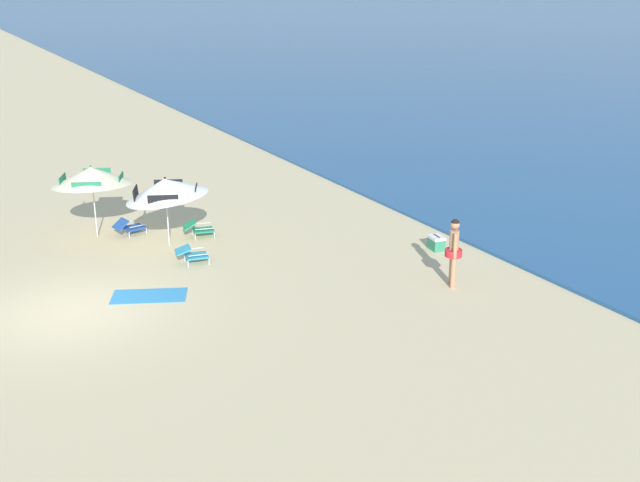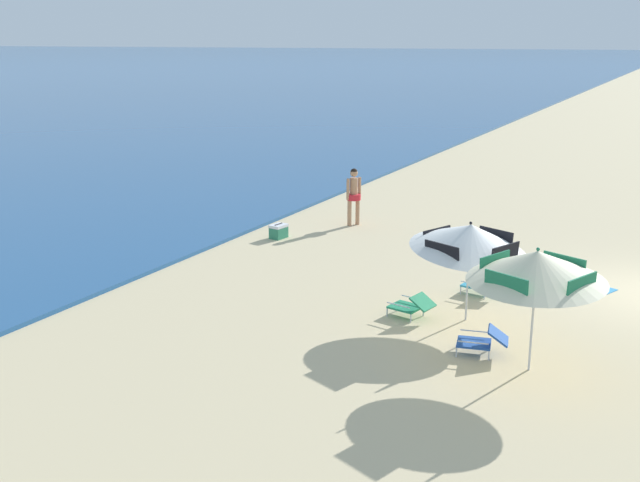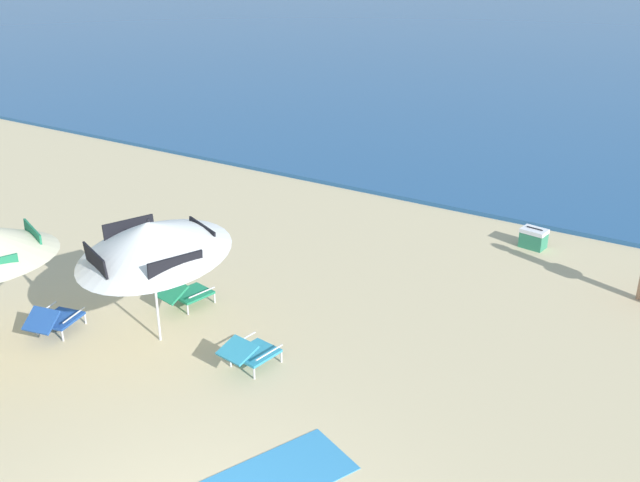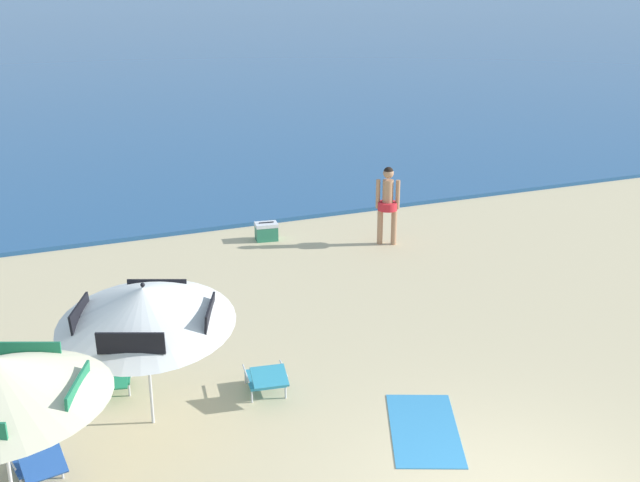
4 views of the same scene
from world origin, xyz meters
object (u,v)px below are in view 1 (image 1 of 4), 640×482
lounge_chair_under_umbrella (192,254)px  lounge_chair_facing_sea (129,226)px  person_standing_near_shore (454,248)px  beach_towel (149,296)px  beach_umbrella_striped_second (91,176)px  beach_umbrella_striped_main (166,188)px  lounge_chair_beside_umbrella (198,228)px  cooler_box (436,243)px

lounge_chair_under_umbrella → lounge_chair_facing_sea: bearing=-165.2°
person_standing_near_shore → beach_towel: 7.59m
beach_towel → beach_umbrella_striped_second: bearing=-179.2°
beach_umbrella_striped_main → lounge_chair_facing_sea: bearing=-154.2°
lounge_chair_facing_sea → beach_towel: (4.87, -0.83, -0.26)m
beach_umbrella_striped_main → beach_towel: (3.33, -1.57, -1.73)m
lounge_chair_under_umbrella → lounge_chair_beside_umbrella: size_ratio=0.95×
beach_umbrella_striped_main → person_standing_near_shore: bearing=40.4°
lounge_chair_under_umbrella → lounge_chair_facing_sea: 3.33m
beach_umbrella_striped_second → lounge_chair_facing_sea: beach_umbrella_striped_second is taller
beach_umbrella_striped_second → lounge_chair_under_umbrella: beach_umbrella_striped_second is taller
lounge_chair_facing_sea → beach_towel: size_ratio=0.55×
lounge_chair_under_umbrella → beach_umbrella_striped_second: bearing=-153.4°
lounge_chair_under_umbrella → beach_towel: 2.37m
beach_umbrella_striped_second → person_standing_near_shore: bearing=40.7°
beach_umbrella_striped_main → person_standing_near_shore: beach_umbrella_striped_main is taller
beach_umbrella_striped_second → cooler_box: beach_umbrella_striped_second is taller
lounge_chair_under_umbrella → lounge_chair_facing_sea: size_ratio=0.95×
beach_umbrella_striped_main → beach_towel: 4.07m
lounge_chair_under_umbrella → person_standing_near_shore: 7.02m
beach_umbrella_striped_main → lounge_chair_facing_sea: beach_umbrella_striped_main is taller
cooler_box → beach_umbrella_striped_main: bearing=-120.6°
lounge_chair_beside_umbrella → person_standing_near_shore: person_standing_near_shore is taller
beach_umbrella_striped_main → lounge_chair_facing_sea: (-1.54, -0.74, -1.47)m
beach_umbrella_striped_second → beach_towel: size_ratio=1.35×
beach_umbrella_striped_main → lounge_chair_under_umbrella: 2.22m
cooler_box → beach_towel: size_ratio=0.30×
beach_umbrella_striped_main → lounge_chair_beside_umbrella: size_ratio=3.25×
lounge_chair_facing_sea → cooler_box: bearing=53.5°
beach_umbrella_striped_main → lounge_chair_under_umbrella: bearing=3.7°
beach_umbrella_striped_second → lounge_chair_beside_umbrella: size_ratio=2.47×
beach_umbrella_striped_main → lounge_chair_beside_umbrella: bearing=110.2°
beach_umbrella_striped_main → beach_towel: bearing=-25.3°
beach_umbrella_striped_second → beach_towel: 5.49m
person_standing_near_shore → lounge_chair_facing_sea: bearing=-142.1°
beach_umbrella_striped_main → cooler_box: (3.91, 6.63, -1.53)m
lounge_chair_facing_sea → cooler_box: (5.45, 7.37, -0.07)m
lounge_chair_facing_sea → cooler_box: size_ratio=1.83×
lounge_chair_facing_sea → lounge_chair_under_umbrella: bearing=14.8°
lounge_chair_facing_sea → person_standing_near_shore: bearing=37.9°
person_standing_near_shore → cooler_box: (-2.38, 1.28, -0.81)m
beach_umbrella_striped_second → cooler_box: (5.75, 8.27, -1.67)m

